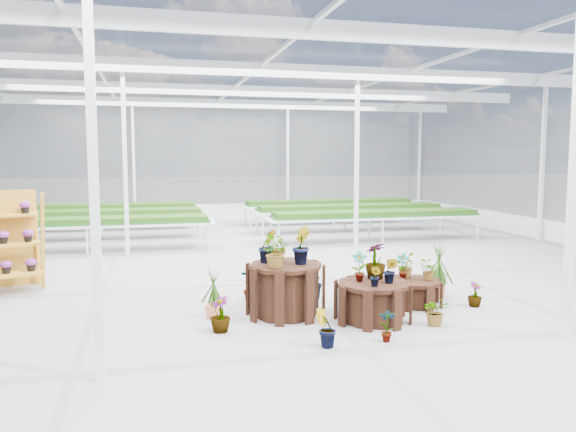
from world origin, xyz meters
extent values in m
plane|color=gray|center=(0.00, 0.00, 0.00)|extent=(24.00, 24.00, 0.00)
cylinder|color=black|center=(-0.42, -2.01, 0.40)|extent=(1.54, 1.54, 0.81)
cylinder|color=black|center=(0.78, -2.61, 0.30)|extent=(1.38, 1.38, 0.59)
cylinder|color=black|center=(1.78, -1.91, 0.21)|extent=(1.07, 1.07, 0.42)
imported|color=#1E400E|center=(-0.67, -1.81, 1.08)|extent=(0.35, 0.31, 0.54)
imported|color=#1E400E|center=(-0.19, -2.04, 1.10)|extent=(0.31, 0.36, 0.58)
imported|color=#1E400E|center=(-0.47, -1.66, 1.02)|extent=(0.48, 0.46, 0.42)
imported|color=#1E400E|center=(-0.67, -2.27, 1.05)|extent=(0.56, 0.56, 0.47)
imported|color=#1E400E|center=(0.59, -2.51, 0.82)|extent=(0.28, 0.22, 0.46)
imported|color=#1E400E|center=(1.00, -2.74, 0.79)|extent=(0.27, 0.28, 0.39)
imported|color=#1E400E|center=(0.90, -2.38, 0.87)|extent=(0.40, 0.40, 0.56)
imported|color=#1E400E|center=(0.70, -2.88, 0.74)|extent=(0.19, 0.21, 0.31)
imported|color=#1E400E|center=(1.63, -1.80, 0.65)|extent=(0.27, 0.28, 0.45)
imported|color=#1E400E|center=(2.01, -1.96, 0.59)|extent=(0.40, 0.39, 0.33)
imported|color=#1E400E|center=(1.73, -1.69, 0.63)|extent=(0.43, 0.46, 0.41)
imported|color=#1E400E|center=(-1.51, -2.59, 0.26)|extent=(0.40, 0.40, 0.51)
imported|color=#1E400E|center=(-0.27, -3.57, 0.26)|extent=(0.31, 0.26, 0.52)
imported|color=#1E400E|center=(0.60, -3.55, 0.22)|extent=(0.28, 0.24, 0.45)
imported|color=#1E400E|center=(1.58, -3.03, 0.21)|extent=(0.39, 0.34, 0.43)
imported|color=#1E400E|center=(2.72, -2.24, 0.21)|extent=(0.30, 0.30, 0.41)
imported|color=#1E400E|center=(2.56, -1.32, 0.26)|extent=(0.59, 0.61, 0.52)
imported|color=#1E400E|center=(0.31, -1.14, 0.30)|extent=(0.29, 0.35, 0.59)
imported|color=#1E400E|center=(-0.80, -0.87, 0.27)|extent=(0.34, 0.31, 0.54)
camera|label=1|loc=(-2.42, -10.28, 2.45)|focal=35.00mm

